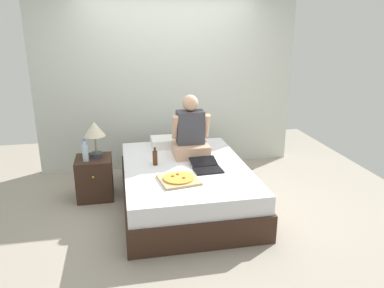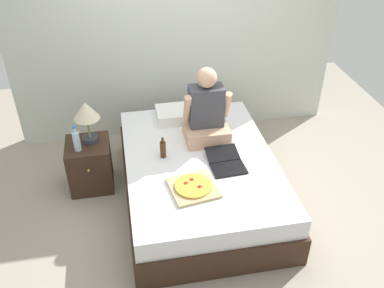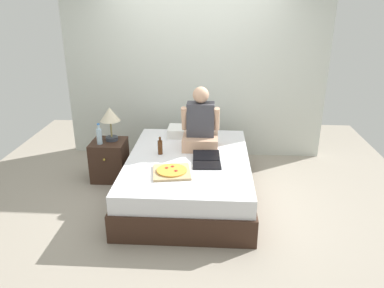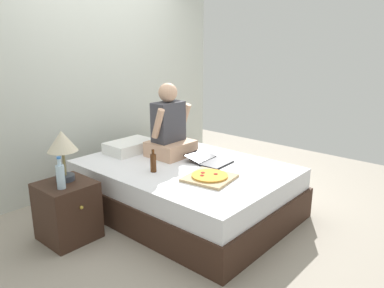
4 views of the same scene
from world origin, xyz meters
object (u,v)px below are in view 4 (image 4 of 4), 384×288
at_px(beer_bottle_on_bed, 153,163).
at_px(lamp_on_left_nightstand, 62,145).
at_px(bed, 185,188).
at_px(laptop, 211,161).
at_px(nightstand_left, 67,211).
at_px(water_bottle, 61,176).
at_px(pizza_box, 210,177).
at_px(person_seated, 170,129).

bearing_deg(beer_bottle_on_bed, lamp_on_left_nightstand, 151.43).
xyz_separation_m(bed, laptop, (0.22, -0.16, 0.28)).
height_order(nightstand_left, beer_bottle_on_bed, beer_bottle_on_bed).
relative_size(bed, beer_bottle_on_bed, 9.47).
distance_m(water_bottle, laptop, 1.48).
xyz_separation_m(lamp_on_left_nightstand, laptop, (1.27, -0.63, -0.33)).
bearing_deg(beer_bottle_on_bed, bed, -13.60).
distance_m(pizza_box, beer_bottle_on_bed, 0.57).
bearing_deg(pizza_box, laptop, 36.72).
bearing_deg(pizza_box, person_seated, 70.18).
bearing_deg(laptop, water_bottle, 160.69).
relative_size(lamp_on_left_nightstand, beer_bottle_on_bed, 2.05).
xyz_separation_m(laptop, pizza_box, (-0.37, -0.28, -0.00)).
height_order(person_seated, pizza_box, person_seated).
xyz_separation_m(nightstand_left, laptop, (1.31, -0.58, 0.26)).
relative_size(nightstand_left, lamp_on_left_nightstand, 1.17).
bearing_deg(nightstand_left, lamp_on_left_nightstand, 51.37).
xyz_separation_m(person_seated, beer_bottle_on_bed, (-0.48, -0.25, -0.20)).
distance_m(lamp_on_left_nightstand, water_bottle, 0.28).
distance_m(lamp_on_left_nightstand, beer_bottle_on_bed, 0.84).
relative_size(lamp_on_left_nightstand, pizza_box, 0.98).
bearing_deg(person_seated, laptop, -79.30).
relative_size(water_bottle, pizza_box, 0.60).
distance_m(laptop, beer_bottle_on_bed, 0.63).
xyz_separation_m(person_seated, laptop, (0.09, -0.50, -0.27)).
height_order(pizza_box, beer_bottle_on_bed, beer_bottle_on_bed).
height_order(lamp_on_left_nightstand, water_bottle, lamp_on_left_nightstand).
xyz_separation_m(pizza_box, beer_bottle_on_bed, (-0.20, 0.53, 0.07)).
xyz_separation_m(lamp_on_left_nightstand, water_bottle, (-0.12, -0.14, -0.22)).
bearing_deg(nightstand_left, laptop, -23.77).
relative_size(lamp_on_left_nightstand, water_bottle, 1.63).
xyz_separation_m(water_bottle, beer_bottle_on_bed, (0.82, -0.24, -0.04)).
relative_size(laptop, beer_bottle_on_bed, 1.97).
bearing_deg(pizza_box, beer_bottle_on_bed, 110.76).
bearing_deg(pizza_box, bed, 71.21).
distance_m(bed, laptop, 0.39).
height_order(bed, nightstand_left, nightstand_left).
bearing_deg(beer_bottle_on_bed, person_seated, 27.59).
bearing_deg(water_bottle, laptop, -19.31).
bearing_deg(person_seated, bed, -111.15).
distance_m(nightstand_left, lamp_on_left_nightstand, 0.59).
relative_size(laptop, pizza_box, 0.94).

